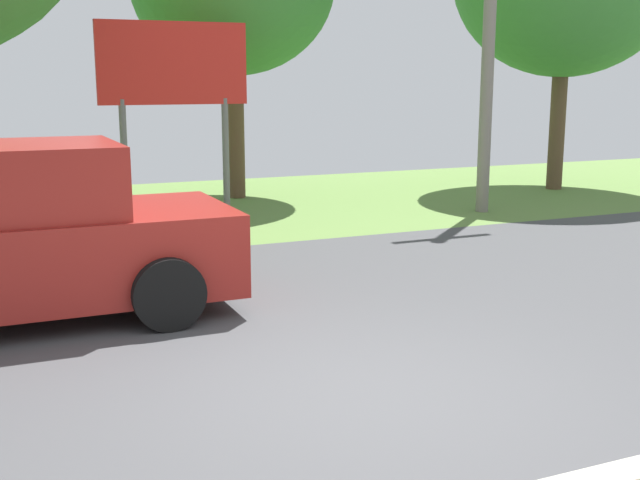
{
  "coord_description": "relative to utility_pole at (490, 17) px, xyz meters",
  "views": [
    {
      "loc": [
        -2.76,
        -5.49,
        2.55
      ],
      "look_at": [
        0.06,
        1.0,
        1.1
      ],
      "focal_mm": 44.56,
      "sensor_mm": 36.0,
      "label": 1
    }
  ],
  "objects": [
    {
      "name": "utility_pole",
      "position": [
        0.0,
        0.0,
        0.0
      ],
      "size": [
        1.8,
        0.24,
        6.96
      ],
      "color": "gray",
      "rests_on": "ground_plane"
    },
    {
      "name": "ground_plane",
      "position": [
        -6.2,
        -4.3,
        -3.71
      ],
      "size": [
        40.0,
        22.0,
        0.2
      ],
      "color": "#424244"
    },
    {
      "name": "roadside_billboard",
      "position": [
        -5.73,
        1.04,
        -1.11
      ],
      "size": [
        2.6,
        0.12,
        3.5
      ],
      "color": "slate",
      "rests_on": "ground_plane"
    }
  ]
}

